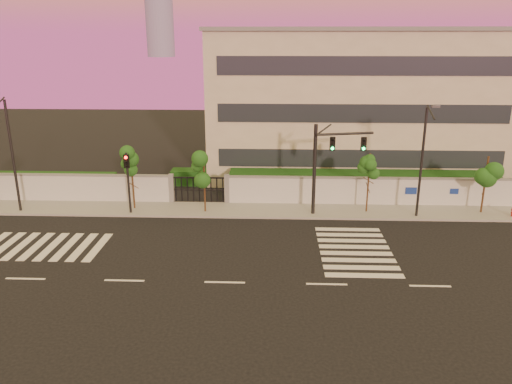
# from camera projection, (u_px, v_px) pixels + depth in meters

# --- Properties ---
(ground) EXTENTS (120.00, 120.00, 0.00)m
(ground) POSITION_uv_depth(u_px,v_px,m) (225.00, 282.00, 24.53)
(ground) COLOR black
(ground) RESTS_ON ground
(sidewalk) EXTENTS (60.00, 3.00, 0.15)m
(sidewalk) POSITION_uv_depth(u_px,v_px,m) (240.00, 210.00, 34.52)
(sidewalk) COLOR gray
(sidewalk) RESTS_ON ground
(perimeter_wall) EXTENTS (60.00, 0.36, 2.20)m
(perimeter_wall) POSITION_uv_depth(u_px,v_px,m) (242.00, 190.00, 35.65)
(perimeter_wall) COLOR #B7BABF
(perimeter_wall) RESTS_ON ground
(hedge_row) EXTENTS (41.00, 4.25, 1.80)m
(hedge_row) POSITION_uv_depth(u_px,v_px,m) (258.00, 183.00, 38.30)
(hedge_row) COLOR #173610
(hedge_row) RESTS_ON ground
(institutional_building) EXTENTS (24.40, 12.40, 12.25)m
(institutional_building) POSITION_uv_depth(u_px,v_px,m) (351.00, 102.00, 43.33)
(institutional_building) COLOR #B6AE9A
(institutional_building) RESTS_ON ground
(road_markings) EXTENTS (57.00, 7.62, 0.02)m
(road_markings) POSITION_uv_depth(u_px,v_px,m) (203.00, 250.00, 28.17)
(road_markings) COLOR silver
(road_markings) RESTS_ON ground
(street_tree_c) EXTENTS (1.42, 1.13, 4.45)m
(street_tree_c) POSITION_uv_depth(u_px,v_px,m) (132.00, 164.00, 33.83)
(street_tree_c) COLOR #382314
(street_tree_c) RESTS_ON ground
(street_tree_d) EXTENTS (1.38, 1.10, 4.13)m
(street_tree_d) POSITION_uv_depth(u_px,v_px,m) (204.00, 170.00, 33.24)
(street_tree_d) COLOR #382314
(street_tree_d) RESTS_ON ground
(street_tree_e) EXTENTS (1.32, 1.05, 4.20)m
(street_tree_e) POSITION_uv_depth(u_px,v_px,m) (369.00, 170.00, 33.21)
(street_tree_e) COLOR #382314
(street_tree_e) RESTS_ON ground
(street_tree_f) EXTENTS (1.56, 1.24, 4.04)m
(street_tree_f) POSITION_uv_depth(u_px,v_px,m) (487.00, 172.00, 33.10)
(street_tree_f) COLOR #382314
(street_tree_f) RESTS_ON ground
(traffic_signal_main) EXTENTS (3.89, 0.98, 6.19)m
(traffic_signal_main) POSITION_uv_depth(u_px,v_px,m) (327.00, 159.00, 32.53)
(traffic_signal_main) COLOR black
(traffic_signal_main) RESTS_ON ground
(traffic_signal_secondary) EXTENTS (0.33, 0.33, 4.30)m
(traffic_signal_secondary) POSITION_uv_depth(u_px,v_px,m) (128.00, 176.00, 33.07)
(traffic_signal_secondary) COLOR black
(traffic_signal_secondary) RESTS_ON ground
(streetlight_west) EXTENTS (0.48, 1.94, 8.06)m
(streetlight_west) POSITION_uv_depth(u_px,v_px,m) (11.00, 151.00, 32.86)
(streetlight_west) COLOR black
(streetlight_west) RESTS_ON ground
(streetlight_east) EXTENTS (0.46, 1.85, 7.69)m
(streetlight_east) POSITION_uv_depth(u_px,v_px,m) (423.00, 158.00, 31.88)
(streetlight_east) COLOR black
(streetlight_east) RESTS_ON ground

